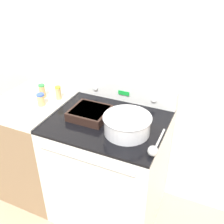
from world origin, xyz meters
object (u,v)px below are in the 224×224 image
Objects in this scene: casserole_dish at (90,113)px; spice_jar_yellow_cap at (58,93)px; ladle at (154,149)px; spice_jar_green_cap at (42,91)px; spice_jar_blue_cap at (41,100)px; mixing_bowl at (127,123)px.

spice_jar_yellow_cap is (-0.34, 0.12, 0.03)m from casserole_dish.
spice_jar_green_cap is (-1.01, 0.29, 0.04)m from ladle.
ladle is at bearing -16.17° from spice_jar_green_cap.
spice_jar_yellow_cap is at bearing 65.90° from spice_jar_blue_cap.
spice_jar_yellow_cap is 0.14m from spice_jar_green_cap.
spice_jar_blue_cap reaches higher than casserole_dish.
casserole_dish is 0.49m from spice_jar_green_cap.
spice_jar_green_cap is at bearing 168.21° from mixing_bowl.
mixing_bowl is 0.32m from casserole_dish.
ladle is 3.16× the size of spice_jar_blue_cap.
mixing_bowl is at bearing -16.31° from spice_jar_yellow_cap.
mixing_bowl is 0.68m from spice_jar_yellow_cap.
spice_jar_green_cap reaches higher than ladle.
spice_jar_green_cap is at bearing 122.30° from spice_jar_blue_cap.
ladle is at bearing -10.79° from spice_jar_blue_cap.
casserole_dish is 0.57m from ladle.
casserole_dish is 0.37m from spice_jar_yellow_cap.
spice_jar_green_cap reaches higher than spice_jar_yellow_cap.
spice_jar_blue_cap is at bearing -57.70° from spice_jar_green_cap.
spice_jar_blue_cap is 0.87× the size of spice_jar_green_cap.
spice_jar_yellow_cap is 0.98× the size of spice_jar_green_cap.
mixing_bowl is 0.26m from ladle.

